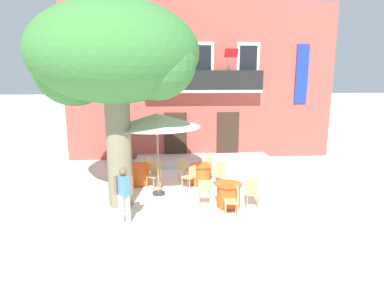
{
  "coord_description": "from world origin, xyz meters",
  "views": [
    {
      "loc": [
        -1.82,
        -11.0,
        4.13
      ],
      "look_at": [
        -0.77,
        2.3,
        1.3
      ],
      "focal_mm": 30.91,
      "sensor_mm": 36.0,
      "label": 1
    }
  ],
  "objects_px": {
    "cafe_table_near_tree": "(228,195)",
    "cafe_chair_middle_2": "(190,176)",
    "cafe_chair_near_tree_0": "(252,191)",
    "cafe_chair_near_tree_1": "(225,183)",
    "cafe_table_middle": "(200,174)",
    "ground_planter_left": "(128,157)",
    "cafe_chair_front_0": "(151,166)",
    "cafe_umbrella": "(157,120)",
    "pedestrian_near_entrance": "(124,192)",
    "cafe_chair_near_tree_2": "(205,191)",
    "cafe_chair_front_1": "(124,168)",
    "cafe_chair_middle_3": "(220,173)",
    "cafe_chair_front_2": "(125,176)",
    "cafe_chair_middle_0": "(210,166)",
    "cafe_chair_front_3": "(155,174)",
    "cafe_chair_middle_1": "(184,168)",
    "cafe_chair_near_tree_3": "(234,199)",
    "cafe_table_front": "(139,174)",
    "plane_tree": "(112,58)"
  },
  "relations": [
    {
      "from": "cafe_table_near_tree",
      "to": "cafe_chair_middle_2",
      "type": "height_order",
      "value": "cafe_chair_middle_2"
    },
    {
      "from": "cafe_chair_near_tree_0",
      "to": "cafe_chair_near_tree_1",
      "type": "distance_m",
      "value": 1.1
    },
    {
      "from": "cafe_chair_near_tree_1",
      "to": "cafe_table_middle",
      "type": "relative_size",
      "value": 1.05
    },
    {
      "from": "cafe_chair_near_tree_1",
      "to": "ground_planter_left",
      "type": "relative_size",
      "value": 1.6
    },
    {
      "from": "cafe_chair_front_0",
      "to": "cafe_umbrella",
      "type": "distance_m",
      "value": 2.75
    },
    {
      "from": "pedestrian_near_entrance",
      "to": "cafe_chair_near_tree_0",
      "type": "bearing_deg",
      "value": 13.46
    },
    {
      "from": "cafe_table_middle",
      "to": "cafe_chair_front_0",
      "type": "distance_m",
      "value": 2.08
    },
    {
      "from": "cafe_chair_near_tree_2",
      "to": "cafe_chair_front_1",
      "type": "height_order",
      "value": "same"
    },
    {
      "from": "cafe_chair_near_tree_1",
      "to": "cafe_umbrella",
      "type": "bearing_deg",
      "value": 167.38
    },
    {
      "from": "cafe_chair_middle_2",
      "to": "cafe_chair_front_0",
      "type": "xyz_separation_m",
      "value": [
        -1.48,
        1.39,
        0.0
      ]
    },
    {
      "from": "cafe_chair_near_tree_0",
      "to": "cafe_table_middle",
      "type": "height_order",
      "value": "cafe_chair_near_tree_0"
    },
    {
      "from": "cafe_table_middle",
      "to": "pedestrian_near_entrance",
      "type": "bearing_deg",
      "value": -127.25
    },
    {
      "from": "cafe_chair_near_tree_1",
      "to": "cafe_chair_near_tree_0",
      "type": "bearing_deg",
      "value": -48.16
    },
    {
      "from": "cafe_chair_middle_3",
      "to": "cafe_chair_front_2",
      "type": "xyz_separation_m",
      "value": [
        -3.49,
        -0.12,
        0.0
      ]
    },
    {
      "from": "ground_planter_left",
      "to": "cafe_chair_front_1",
      "type": "bearing_deg",
      "value": -87.36
    },
    {
      "from": "cafe_chair_near_tree_0",
      "to": "cafe_chair_middle_0",
      "type": "xyz_separation_m",
      "value": [
        -0.94,
        2.92,
        0.0
      ]
    },
    {
      "from": "cafe_chair_near_tree_1",
      "to": "cafe_umbrella",
      "type": "relative_size",
      "value": 0.31
    },
    {
      "from": "cafe_chair_front_3",
      "to": "ground_planter_left",
      "type": "relative_size",
      "value": 1.6
    },
    {
      "from": "cafe_chair_near_tree_1",
      "to": "cafe_chair_front_3",
      "type": "relative_size",
      "value": 1.0
    },
    {
      "from": "cafe_chair_middle_0",
      "to": "cafe_chair_middle_1",
      "type": "height_order",
      "value": "same"
    },
    {
      "from": "cafe_umbrella",
      "to": "pedestrian_near_entrance",
      "type": "xyz_separation_m",
      "value": [
        -0.9,
        -2.25,
        -1.68
      ]
    },
    {
      "from": "cafe_chair_middle_3",
      "to": "cafe_umbrella",
      "type": "xyz_separation_m",
      "value": [
        -2.26,
        -0.67,
        2.08
      ]
    },
    {
      "from": "cafe_table_near_tree",
      "to": "cafe_chair_near_tree_3",
      "type": "height_order",
      "value": "cafe_chair_near_tree_3"
    },
    {
      "from": "cafe_chair_front_2",
      "to": "cafe_table_front",
      "type": "bearing_deg",
      "value": 50.84
    },
    {
      "from": "cafe_table_near_tree",
      "to": "cafe_chair_front_1",
      "type": "relative_size",
      "value": 0.95
    },
    {
      "from": "cafe_chair_near_tree_3",
      "to": "cafe_table_middle",
      "type": "height_order",
      "value": "cafe_chair_near_tree_3"
    },
    {
      "from": "cafe_chair_middle_0",
      "to": "cafe_chair_front_0",
      "type": "distance_m",
      "value": 2.39
    },
    {
      "from": "cafe_chair_front_2",
      "to": "cafe_chair_front_3",
      "type": "relative_size",
      "value": 1.0
    },
    {
      "from": "cafe_chair_near_tree_1",
      "to": "cafe_chair_middle_1",
      "type": "distance_m",
      "value": 2.32
    },
    {
      "from": "plane_tree",
      "to": "cafe_chair_middle_2",
      "type": "relative_size",
      "value": 6.89
    },
    {
      "from": "cafe_table_middle",
      "to": "cafe_chair_middle_2",
      "type": "bearing_deg",
      "value": -125.56
    },
    {
      "from": "plane_tree",
      "to": "cafe_chair_front_0",
      "type": "bearing_deg",
      "value": 70.07
    },
    {
      "from": "cafe_chair_near_tree_1",
      "to": "cafe_table_front",
      "type": "bearing_deg",
      "value": 151.34
    },
    {
      "from": "cafe_table_front",
      "to": "cafe_chair_front_2",
      "type": "relative_size",
      "value": 0.95
    },
    {
      "from": "cafe_chair_near_tree_1",
      "to": "cafe_chair_front_3",
      "type": "height_order",
      "value": "same"
    },
    {
      "from": "cafe_chair_front_2",
      "to": "cafe_umbrella",
      "type": "relative_size",
      "value": 0.31
    },
    {
      "from": "cafe_chair_near_tree_1",
      "to": "cafe_table_front",
      "type": "distance_m",
      "value": 3.42
    },
    {
      "from": "cafe_chair_middle_1",
      "to": "cafe_chair_front_1",
      "type": "distance_m",
      "value": 2.33
    },
    {
      "from": "cafe_chair_near_tree_2",
      "to": "pedestrian_near_entrance",
      "type": "xyz_separation_m",
      "value": [
        -2.38,
        -1.05,
        0.4
      ]
    },
    {
      "from": "cafe_table_front",
      "to": "cafe_chair_front_3",
      "type": "xyz_separation_m",
      "value": [
        0.61,
        -0.45,
        0.14
      ]
    },
    {
      "from": "cafe_chair_middle_1",
      "to": "cafe_chair_middle_0",
      "type": "bearing_deg",
      "value": 8.58
    },
    {
      "from": "cafe_chair_front_3",
      "to": "cafe_chair_near_tree_1",
      "type": "bearing_deg",
      "value": -26.51
    },
    {
      "from": "cafe_chair_near_tree_3",
      "to": "cafe_table_middle",
      "type": "bearing_deg",
      "value": 102.5
    },
    {
      "from": "cafe_chair_near_tree_1",
      "to": "cafe_chair_middle_3",
      "type": "bearing_deg",
      "value": 89.58
    },
    {
      "from": "cafe_chair_front_3",
      "to": "cafe_table_near_tree",
      "type": "bearing_deg",
      "value": -39.31
    },
    {
      "from": "cafe_chair_middle_0",
      "to": "cafe_chair_front_0",
      "type": "relative_size",
      "value": 1.0
    },
    {
      "from": "cafe_table_middle",
      "to": "cafe_chair_middle_0",
      "type": "xyz_separation_m",
      "value": [
        0.46,
        0.6,
        0.14
      ]
    },
    {
      "from": "plane_tree",
      "to": "cafe_chair_front_0",
      "type": "distance_m",
      "value": 4.88
    },
    {
      "from": "cafe_table_near_tree",
      "to": "cafe_chair_front_0",
      "type": "bearing_deg",
      "value": 130.42
    },
    {
      "from": "cafe_chair_middle_0",
      "to": "cafe_chair_middle_2",
      "type": "xyz_separation_m",
      "value": [
        -0.9,
        -1.21,
        0.0
      ]
    }
  ]
}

